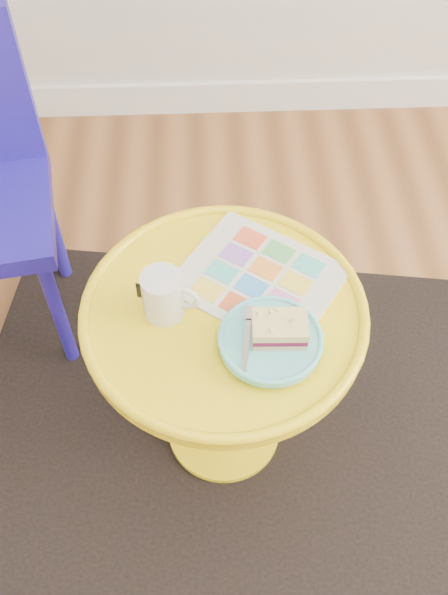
{
  "coord_description": "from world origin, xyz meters",
  "views": [
    {
      "loc": [
        -0.26,
        -0.04,
        1.53
      ],
      "look_at": [
        -0.23,
        0.7,
        0.56
      ],
      "focal_mm": 40.0,
      "sensor_mm": 36.0,
      "label": 1
    }
  ],
  "objects_px": {
    "newspaper": "(259,278)",
    "mug": "(164,294)",
    "side_table": "(224,352)",
    "plate": "(270,341)"
  },
  "relations": [
    {
      "from": "newspaper",
      "to": "mug",
      "type": "distance_m",
      "value": 0.2
    },
    {
      "from": "side_table",
      "to": "newspaper",
      "type": "height_order",
      "value": "newspaper"
    },
    {
      "from": "mug",
      "to": "plate",
      "type": "distance_m",
      "value": 0.21
    },
    {
      "from": "side_table",
      "to": "plate",
      "type": "bearing_deg",
      "value": -46.6
    },
    {
      "from": "newspaper",
      "to": "mug",
      "type": "height_order",
      "value": "mug"
    },
    {
      "from": "mug",
      "to": "plate",
      "type": "relative_size",
      "value": 0.57
    },
    {
      "from": "newspaper",
      "to": "plate",
      "type": "relative_size",
      "value": 1.54
    },
    {
      "from": "plate",
      "to": "mug",
      "type": "bearing_deg",
      "value": 155.5
    },
    {
      "from": "side_table",
      "to": "mug",
      "type": "xyz_separation_m",
      "value": [
        -0.11,
        0.0,
        0.2
      ]
    },
    {
      "from": "plate",
      "to": "newspaper",
      "type": "bearing_deg",
      "value": 93.37
    }
  ]
}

